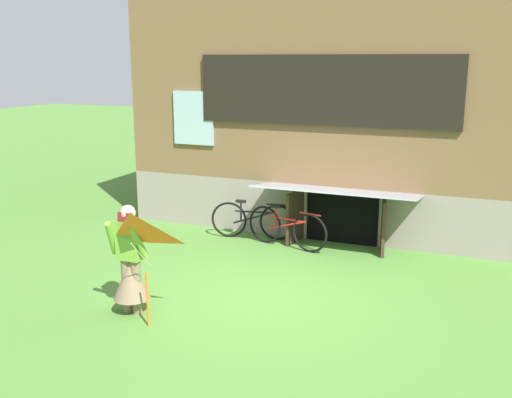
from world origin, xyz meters
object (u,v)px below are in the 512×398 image
object	(u,v)px
person	(131,268)
kite	(131,240)
bicycle_black	(253,220)
bicycle_red	(287,228)

from	to	relation	value
person	kite	size ratio (longest dim) A/B	1.02
bicycle_black	kite	bearing A→B (deg)	-99.09
person	bicycle_red	xyz separation A→B (m)	(1.06, 3.62, -0.28)
kite	bicycle_black	world-z (taller)	kite
person	bicycle_red	bearing A→B (deg)	79.70
person	bicycle_red	size ratio (longest dim) A/B	0.92
bicycle_black	bicycle_red	bearing A→B (deg)	-29.45
bicycle_black	person	bearing A→B (deg)	-104.31
person	kite	distance (m)	0.85
person	kite	world-z (taller)	person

